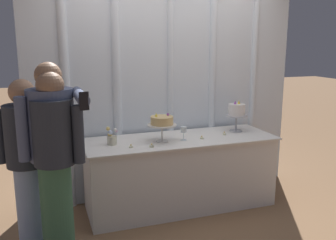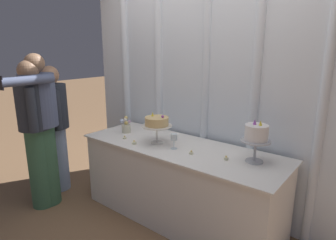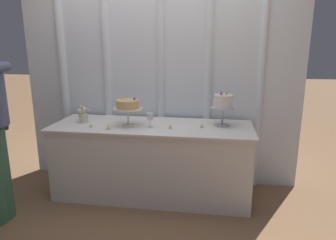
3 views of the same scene
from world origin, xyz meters
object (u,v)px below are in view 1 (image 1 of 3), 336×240
object	(u,v)px
cake_display_nearleft	(162,122)
guest_man_dark_suit	(27,161)
flower_vase	(112,138)
tealight_near_right	(202,138)
tealight_near_left	(152,146)
guest_girl_blue_dress	(54,158)
cake_table	(180,172)
tealight_far_left	(131,147)
cake_display_nearright	(237,111)
guest_man_pink_jacket	(55,164)
wine_glass	(183,130)
tealight_far_right	(224,134)

from	to	relation	value
cake_display_nearleft	guest_man_dark_suit	bearing A→B (deg)	-165.09
flower_vase	tealight_near_right	world-z (taller)	flower_vase
tealight_near_left	guest_girl_blue_dress	distance (m)	1.03
cake_table	tealight_far_left	xyz separation A→B (m)	(-0.58, -0.17, 0.39)
tealight_near_left	tealight_near_right	xyz separation A→B (m)	(0.59, 0.12, -0.00)
tealight_far_left	guest_man_dark_suit	xyz separation A→B (m)	(-0.93, -0.24, 0.03)
cake_table	cake_display_nearright	bearing A→B (deg)	6.40
tealight_near_left	guest_man_pink_jacket	bearing A→B (deg)	-150.64
wine_glass	guest_girl_blue_dress	distance (m)	1.43
cake_display_nearright	flower_vase	size ratio (longest dim) A/B	2.04
flower_vase	tealight_near_right	xyz separation A→B (m)	(0.94, -0.10, -0.06)
tealight_near_right	tealight_far_right	xyz separation A→B (m)	(0.30, 0.07, 0.00)
cake_display_nearleft	tealight_far_left	world-z (taller)	cake_display_nearleft
wine_glass	guest_man_pink_jacket	size ratio (longest dim) A/B	0.09
flower_vase	guest_girl_blue_dress	size ratio (longest dim) A/B	0.11
cake_table	cake_display_nearleft	bearing A→B (deg)	-163.93
guest_girl_blue_dress	cake_display_nearright	bearing A→B (deg)	20.41
cake_table	flower_vase	size ratio (longest dim) A/B	11.53
tealight_far_right	guest_girl_blue_dress	distance (m)	1.93
tealight_far_left	guest_girl_blue_dress	size ratio (longest dim) A/B	0.02
cake_display_nearright	tealight_near_right	distance (m)	0.58
flower_vase	guest_man_pink_jacket	size ratio (longest dim) A/B	0.11
tealight_near_left	guest_man_dark_suit	distance (m)	1.14
cake_display_nearleft	tealight_near_left	xyz separation A→B (m)	(-0.16, -0.16, -0.20)
tealight_near_right	guest_man_pink_jacket	size ratio (longest dim) A/B	0.02
cake_table	cake_display_nearleft	distance (m)	0.64
wine_glass	tealight_far_right	size ratio (longest dim) A/B	3.79
cake_table	wine_glass	bearing A→B (deg)	-90.93
tealight_far_left	guest_girl_blue_dress	bearing A→B (deg)	-145.51
cake_table	guest_girl_blue_dress	world-z (taller)	guest_girl_blue_dress
cake_display_nearright	wine_glass	size ratio (longest dim) A/B	2.47
cake_display_nearleft	flower_vase	world-z (taller)	cake_display_nearleft
tealight_far_left	tealight_near_left	size ratio (longest dim) A/B	0.87
flower_vase	guest_man_pink_jacket	xyz separation A→B (m)	(-0.57, -0.74, 0.03)
cake_display_nearright	wine_glass	xyz separation A→B (m)	(-0.71, -0.17, -0.13)
guest_man_pink_jacket	guest_man_dark_suit	bearing A→B (deg)	122.21
tealight_far_left	tealight_near_left	distance (m)	0.20
tealight_near_left	tealight_far_right	size ratio (longest dim) A/B	1.21
cake_display_nearleft	flower_vase	distance (m)	0.53
tealight_far_left	tealight_near_right	size ratio (longest dim) A/B	1.06
flower_vase	tealight_near_left	distance (m)	0.42
cake_display_nearleft	wine_glass	world-z (taller)	cake_display_nearleft
tealight_far_right	guest_girl_blue_dress	bearing A→B (deg)	-160.46
cake_display_nearleft	cake_display_nearright	xyz separation A→B (m)	(0.94, 0.15, 0.02)
wine_glass	guest_man_dark_suit	world-z (taller)	guest_man_dark_suit
cake_display_nearleft	flower_vase	bearing A→B (deg)	173.04
flower_vase	tealight_far_left	world-z (taller)	flower_vase
tealight_near_right	tealight_far_right	distance (m)	0.31
tealight_far_right	cake_table	bearing A→B (deg)	176.94
cake_table	tealight_near_left	world-z (taller)	tealight_near_left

